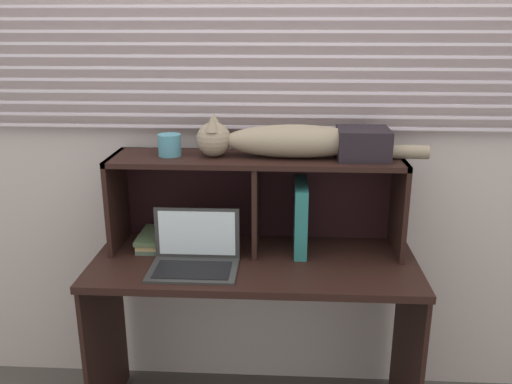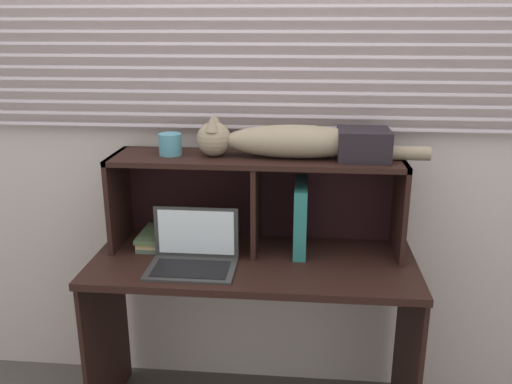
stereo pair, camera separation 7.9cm
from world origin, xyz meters
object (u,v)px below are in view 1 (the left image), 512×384
object	(u,v)px
laptop	(195,256)
small_basket	(170,145)
book_stack	(162,239)
binder_upright	(300,216)
storage_box	(363,144)
cat	(284,141)

from	to	relation	value
laptop	small_basket	bearing A→B (deg)	121.24
laptop	book_stack	bearing A→B (deg)	131.40
book_stack	binder_upright	bearing A→B (deg)	0.11
laptop	storage_box	size ratio (longest dim) A/B	1.67
cat	binder_upright	world-z (taller)	cat
cat	storage_box	world-z (taller)	cat
cat	book_stack	xyz separation A→B (m)	(-0.52, -0.00, -0.44)
laptop	binder_upright	distance (m)	0.48
binder_upright	storage_box	size ratio (longest dim) A/B	1.43
laptop	cat	bearing A→B (deg)	30.65
book_stack	storage_box	size ratio (longest dim) A/B	1.12
cat	storage_box	distance (m)	0.32
binder_upright	laptop	bearing A→B (deg)	-154.07
laptop	storage_box	world-z (taller)	storage_box
small_basket	cat	bearing A→B (deg)	0.00
laptop	small_basket	xyz separation A→B (m)	(-0.12, 0.20, 0.40)
cat	small_basket	distance (m)	0.47
laptop	storage_box	bearing A→B (deg)	17.12
cat	laptop	bearing A→B (deg)	-149.35
binder_upright	storage_box	distance (m)	0.40
book_stack	storage_box	xyz separation A→B (m)	(0.84, 0.00, 0.43)
small_basket	binder_upright	bearing A→B (deg)	0.00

